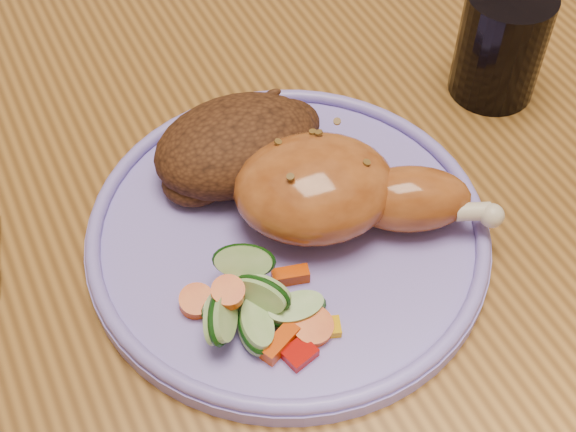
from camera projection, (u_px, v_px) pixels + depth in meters
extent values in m
cube|color=brown|center=(383.00, 158.00, 0.63)|extent=(0.90, 1.40, 0.04)
cube|color=#4C2D16|center=(173.00, 52.00, 1.17)|extent=(0.42, 0.42, 0.04)
cylinder|color=#4C2D16|center=(121.00, 275.00, 1.20)|extent=(0.04, 0.04, 0.41)
cylinder|color=#4C2D16|center=(54.00, 123.00, 1.40)|extent=(0.04, 0.04, 0.41)
cylinder|color=#4C2D16|center=(333.00, 194.00, 1.30)|extent=(0.04, 0.04, 0.41)
cylinder|color=#4C2D16|center=(241.00, 63.00, 1.50)|extent=(0.04, 0.04, 0.41)
cylinder|color=#8474D8|center=(288.00, 235.00, 0.55)|extent=(0.28, 0.28, 0.01)
torus|color=#8474D8|center=(288.00, 225.00, 0.54)|extent=(0.27, 0.27, 0.01)
ellipsoid|color=#A95723|center=(315.00, 188.00, 0.53)|extent=(0.13, 0.12, 0.06)
ellipsoid|color=#A95723|center=(409.00, 199.00, 0.53)|extent=(0.10, 0.08, 0.04)
sphere|color=beige|center=(492.00, 216.00, 0.53)|extent=(0.02, 0.02, 0.02)
ellipsoid|color=#422210|center=(237.00, 145.00, 0.56)|extent=(0.12, 0.09, 0.05)
ellipsoid|color=#422210|center=(281.00, 127.00, 0.59)|extent=(0.06, 0.05, 0.03)
ellipsoid|color=#422210|center=(197.00, 180.00, 0.56)|extent=(0.05, 0.04, 0.02)
cube|color=#A50A05|center=(299.00, 353.00, 0.48)|extent=(0.02, 0.02, 0.01)
cube|color=#E5A507|center=(328.00, 327.00, 0.49)|extent=(0.02, 0.02, 0.01)
cube|color=#E15307|center=(290.00, 276.00, 0.52)|extent=(0.03, 0.02, 0.01)
cylinder|color=#E15307|center=(228.00, 292.00, 0.48)|extent=(0.02, 0.02, 0.01)
cube|color=#E15307|center=(280.00, 343.00, 0.48)|extent=(0.03, 0.02, 0.01)
cylinder|color=#E15307|center=(312.00, 327.00, 0.49)|extent=(0.03, 0.03, 0.01)
cylinder|color=#E15307|center=(197.00, 301.00, 0.50)|extent=(0.02, 0.02, 0.01)
cylinder|color=#AAC882|center=(231.00, 304.00, 0.50)|extent=(0.04, 0.04, 0.02)
cylinder|color=#AAC882|center=(296.00, 310.00, 0.50)|extent=(0.04, 0.04, 0.01)
cylinder|color=#AAC882|center=(244.00, 261.00, 0.50)|extent=(0.05, 0.05, 0.03)
cylinder|color=#AAC882|center=(261.00, 293.00, 0.49)|extent=(0.04, 0.04, 0.04)
cylinder|color=#AAC882|center=(221.00, 317.00, 0.48)|extent=(0.04, 0.05, 0.04)
cylinder|color=#AAC882|center=(256.00, 326.00, 0.49)|extent=(0.04, 0.04, 0.02)
cylinder|color=black|center=(501.00, 45.00, 0.62)|extent=(0.07, 0.07, 0.09)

